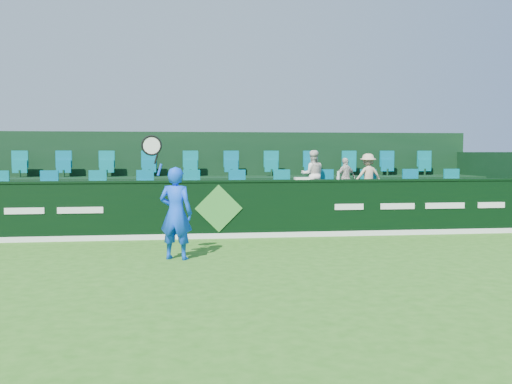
{
  "coord_description": "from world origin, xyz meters",
  "views": [
    {
      "loc": [
        -0.81,
        -9.19,
        2.0
      ],
      "look_at": [
        0.73,
        2.8,
        1.15
      ],
      "focal_mm": 40.0,
      "sensor_mm": 36.0,
      "label": 1
    }
  ],
  "objects": [
    {
      "name": "ground",
      "position": [
        0.0,
        0.0,
        0.0
      ],
      "size": [
        60.0,
        60.0,
        0.0
      ],
      "primitive_type": "plane",
      "color": "#2D6D1A",
      "rests_on": "ground"
    },
    {
      "name": "towel",
      "position": [
        1.98,
        4.0,
        1.38
      ],
      "size": [
        0.35,
        0.23,
        0.05
      ],
      "primitive_type": "cube",
      "color": "silver",
      "rests_on": "sponsor_hoarding"
    },
    {
      "name": "spectator_left",
      "position": [
        2.49,
        5.12,
        1.42
      ],
      "size": [
        0.64,
        0.52,
        1.25
      ],
      "primitive_type": "imported",
      "rotation": [
        0.0,
        0.0,
        3.07
      ],
      "color": "white",
      "rests_on": "stand_tier_front"
    },
    {
      "name": "spectator_middle",
      "position": [
        3.37,
        5.12,
        1.33
      ],
      "size": [
        0.67,
        0.49,
        1.06
      ],
      "primitive_type": "imported",
      "rotation": [
        0.0,
        0.0,
        3.57
      ],
      "color": "beige",
      "rests_on": "stand_tier_front"
    },
    {
      "name": "seat_row_front",
      "position": [
        0.0,
        5.5,
        1.1
      ],
      "size": [
        13.5,
        0.5,
        0.6
      ],
      "primitive_type": "cube",
      "color": "#046681",
      "rests_on": "stand_tier_front"
    },
    {
      "name": "sponsor_hoarding",
      "position": [
        0.0,
        4.0,
        0.67
      ],
      "size": [
        16.0,
        0.25,
        1.35
      ],
      "color": "black",
      "rests_on": "ground"
    },
    {
      "name": "stand_tier_back",
      "position": [
        0.0,
        7.0,
        0.65
      ],
      "size": [
        16.0,
        1.8,
        1.3
      ],
      "primitive_type": "cube",
      "color": "black",
      "rests_on": "ground"
    },
    {
      "name": "seat_row_back",
      "position": [
        0.0,
        7.3,
        1.6
      ],
      "size": [
        13.5,
        0.5,
        0.6
      ],
      "primitive_type": "cube",
      "color": "#046681",
      "rests_on": "stand_tier_back"
    },
    {
      "name": "drinks_bottle",
      "position": [
        2.86,
        4.0,
        1.45
      ],
      "size": [
        0.06,
        0.06,
        0.2
      ],
      "primitive_type": "cylinder",
      "color": "silver",
      "rests_on": "sponsor_hoarding"
    },
    {
      "name": "tennis_player",
      "position": [
        -0.96,
        1.44,
        0.88
      ],
      "size": [
        1.02,
        0.6,
        2.35
      ],
      "color": "blue",
      "rests_on": "ground"
    },
    {
      "name": "spectator_right",
      "position": [
        3.96,
        5.12,
        1.38
      ],
      "size": [
        0.8,
        0.52,
        1.16
      ],
      "primitive_type": "imported",
      "rotation": [
        0.0,
        0.0,
        3.26
      ],
      "color": "beige",
      "rests_on": "stand_tier_front"
    },
    {
      "name": "stand_tier_front",
      "position": [
        0.0,
        5.1,
        0.4
      ],
      "size": [
        16.0,
        2.0,
        0.8
      ],
      "primitive_type": "cube",
      "color": "black",
      "rests_on": "ground"
    },
    {
      "name": "stand_rear",
      "position": [
        0.0,
        7.44,
        1.22
      ],
      "size": [
        16.0,
        4.1,
        2.6
      ],
      "color": "black",
      "rests_on": "ground"
    }
  ]
}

